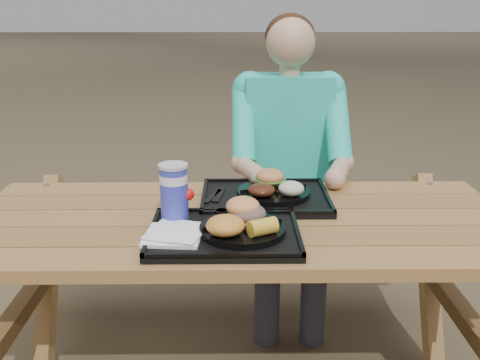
{
  "coord_description": "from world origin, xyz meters",
  "views": [
    {
      "loc": [
        -0.02,
        -1.64,
        1.42
      ],
      "look_at": [
        0.0,
        0.0,
        0.88
      ],
      "focal_mm": 40.0,
      "sensor_mm": 36.0,
      "label": 1
    }
  ],
  "objects": [
    {
      "name": "picnic_table",
      "position": [
        0.0,
        0.0,
        0.38
      ],
      "size": [
        1.8,
        1.49,
        0.75
      ],
      "primitive_type": null,
      "color": "#999999",
      "rests_on": "ground"
    },
    {
      "name": "tray_near",
      "position": [
        -0.05,
        -0.16,
        0.76
      ],
      "size": [
        0.45,
        0.35,
        0.02
      ],
      "primitive_type": "cube",
      "color": "black",
      "rests_on": "picnic_table"
    },
    {
      "name": "tray_far",
      "position": [
        0.09,
        0.15,
        0.76
      ],
      "size": [
        0.45,
        0.35,
        0.02
      ],
      "primitive_type": "cube",
      "color": "black",
      "rests_on": "picnic_table"
    },
    {
      "name": "plate_near",
      "position": [
        0.01,
        -0.17,
        0.78
      ],
      "size": [
        0.26,
        0.26,
        0.02
      ],
      "primitive_type": "cylinder",
      "color": "black",
      "rests_on": "tray_near"
    },
    {
      "name": "plate_far",
      "position": [
        0.12,
        0.16,
        0.78
      ],
      "size": [
        0.26,
        0.26,
        0.02
      ],
      "primitive_type": "cylinder",
      "color": "black",
      "rests_on": "tray_far"
    },
    {
      "name": "napkin_stack",
      "position": [
        -0.2,
        -0.2,
        0.78
      ],
      "size": [
        0.18,
        0.18,
        0.02
      ],
      "primitive_type": "cube",
      "rotation": [
        0.0,
        0.0,
        -0.08
      ],
      "color": "white",
      "rests_on": "tray_near"
    },
    {
      "name": "soda_cup",
      "position": [
        -0.21,
        -0.07,
        0.86
      ],
      "size": [
        0.09,
        0.09,
        0.18
      ],
      "primitive_type": "cylinder",
      "color": "#1620A5",
      "rests_on": "tray_near"
    },
    {
      "name": "condiment_bbq",
      "position": [
        -0.06,
        -0.05,
        0.78
      ],
      "size": [
        0.04,
        0.04,
        0.03
      ],
      "primitive_type": "cylinder",
      "color": "#320505",
      "rests_on": "tray_near"
    },
    {
      "name": "condiment_mustard",
      "position": [
        0.02,
        -0.03,
        0.78
      ],
      "size": [
        0.05,
        0.05,
        0.03
      ],
      "primitive_type": "cylinder",
      "color": "yellow",
      "rests_on": "tray_near"
    },
    {
      "name": "sandwich",
      "position": [
        0.02,
        -0.13,
        0.85
      ],
      "size": [
        0.11,
        0.11,
        0.11
      ],
      "primitive_type": null,
      "color": "#EC9153",
      "rests_on": "plate_near"
    },
    {
      "name": "mac_cheese",
      "position": [
        -0.04,
        -0.23,
        0.82
      ],
      "size": [
        0.11,
        0.11,
        0.06
      ],
      "primitive_type": "ellipsoid",
      "color": "gold",
      "rests_on": "plate_near"
    },
    {
      "name": "corn_cob",
      "position": [
        0.06,
        -0.23,
        0.81
      ],
      "size": [
        0.11,
        0.11,
        0.05
      ],
      "primitive_type": null,
      "rotation": [
        0.0,
        0.0,
        0.46
      ],
      "color": "gold",
      "rests_on": "plate_near"
    },
    {
      "name": "cutlery_far",
      "position": [
        -0.07,
        0.16,
        0.77
      ],
      "size": [
        0.05,
        0.15,
        0.01
      ],
      "primitive_type": "cube",
      "rotation": [
        0.0,
        0.0,
        -0.15
      ],
      "color": "black",
      "rests_on": "tray_far"
    },
    {
      "name": "burger",
      "position": [
        0.11,
        0.21,
        0.84
      ],
      "size": [
        0.11,
        0.11,
        0.1
      ],
      "primitive_type": null,
      "color": "#CB8247",
      "rests_on": "plate_far"
    },
    {
      "name": "baked_beans",
      "position": [
        0.08,
        0.1,
        0.81
      ],
      "size": [
        0.09,
        0.09,
        0.04
      ],
      "primitive_type": "ellipsoid",
      "color": "#461D0E",
      "rests_on": "plate_far"
    },
    {
      "name": "potato_salad",
      "position": [
        0.18,
        0.1,
        0.82
      ],
      "size": [
        0.09,
        0.09,
        0.05
      ],
      "primitive_type": "ellipsoid",
      "color": "beige",
      "rests_on": "plate_far"
    },
    {
      "name": "diner",
      "position": [
        0.22,
        0.69,
        0.64
      ],
      "size": [
        0.48,
        0.84,
        1.28
      ],
      "primitive_type": null,
      "color": "#1CC7BF",
      "rests_on": "ground"
    }
  ]
}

